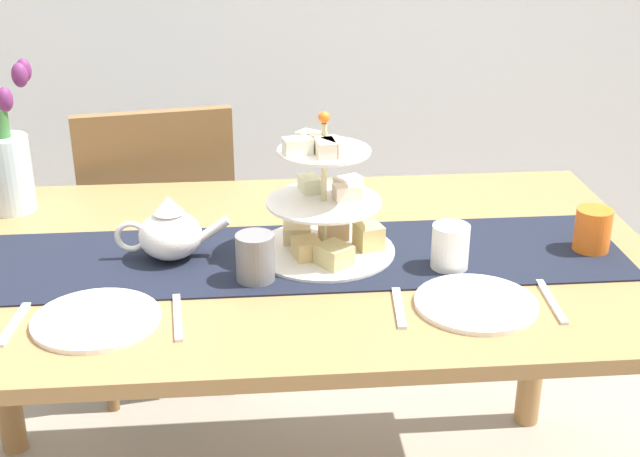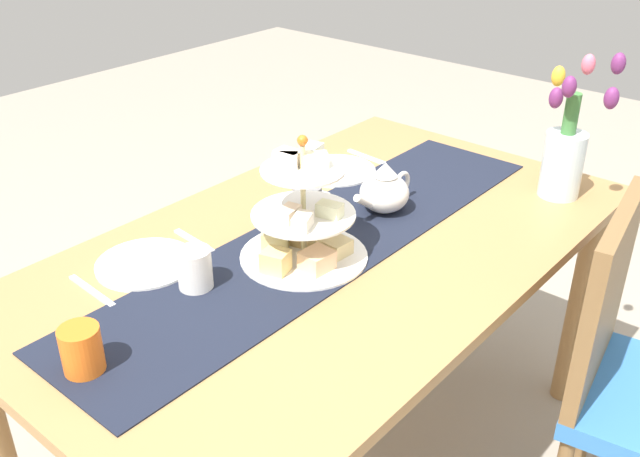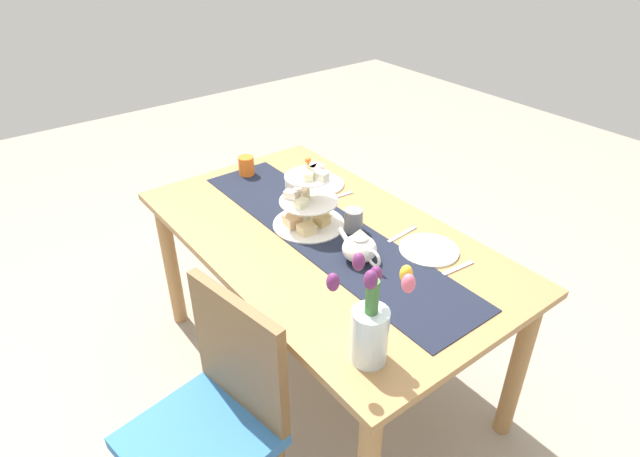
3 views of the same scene
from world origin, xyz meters
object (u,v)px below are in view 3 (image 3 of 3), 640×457
dinner_plate_left (429,250)px  mug_white_text (294,187)px  fork_left (458,268)px  knife_right (302,174)px  chair_left (215,413)px  tiered_cake_stand (308,206)px  tulip_vase (371,325)px  fork_right (339,196)px  knife_left (402,234)px  mug_grey (353,220)px  mug_orange (246,166)px  dinner_plate_right (320,184)px  teapot (360,248)px  dining_table (323,257)px

dinner_plate_left → mug_white_text: 0.70m
fork_left → knife_right: (0.99, 0.00, 0.00)m
chair_left → tiered_cake_stand: (0.43, -0.69, 0.34)m
tulip_vase → fork_right: 1.01m
tiered_cake_stand → knife_left: tiered_cake_stand is taller
mug_grey → mug_white_text: mug_grey is taller
chair_left → mug_orange: size_ratio=9.58×
chair_left → fork_left: size_ratio=6.07×
fork_left → fork_right: (0.70, 0.00, 0.00)m
dinner_plate_left → fork_right: dinner_plate_left is taller
mug_grey → fork_right: bearing=-27.9°
dinner_plate_right → knife_right: bearing=0.0°
teapot → mug_grey: bearing=-34.1°
teapot → knife_left: (0.03, -0.26, -0.06)m
dinner_plate_right → mug_orange: mug_orange is taller
dinner_plate_right → teapot: bearing=156.2°
mug_orange → tulip_vase: bearing=164.8°
mug_grey → dining_table: bearing=68.2°
knife_left → mug_grey: 0.21m
tulip_vase → mug_grey: 0.72m
tulip_vase → knife_right: tulip_vase is taller
tiered_cake_stand → tulip_vase: (-0.72, 0.31, 0.04)m
dinner_plate_right → mug_white_text: bearing=95.1°
tulip_vase → fork_right: size_ratio=2.64×
dining_table → tiered_cake_stand: (0.10, 0.00, 0.20)m
fork_left → fork_right: bearing=0.0°
tiered_cake_stand → dining_table: bearing=-179.1°
fork_left → knife_right: bearing=0.0°
mug_orange → tiered_cake_stand: bearing=175.9°
dinner_plate_left → fork_left: 0.15m
fork_left → mug_white_text: 0.84m
tiered_cake_stand → teapot: 0.32m
tiered_cake_stand → teapot: (-0.32, -0.00, -0.03)m
dining_table → chair_left: chair_left is taller
dinner_plate_left → mug_white_text: (0.68, 0.16, 0.04)m
fork_left → knife_left: size_ratio=0.88×
tiered_cake_stand → dinner_plate_right: tiered_cake_stand is taller
tulip_vase → mug_grey: size_ratio=4.17×
fork_right → mug_grey: bearing=152.1°
tulip_vase → knife_left: (0.43, -0.56, -0.13)m
knife_left → dinner_plate_right: 0.55m
dining_table → mug_white_text: mug_white_text is taller
knife_left → knife_right: size_ratio=1.00×
chair_left → mug_orange: chair_left is taller
fork_left → mug_grey: size_ratio=1.58×
fork_left → mug_white_text: (0.83, 0.16, 0.04)m
mug_grey → teapot: bearing=145.9°
mug_grey → dinner_plate_right: bearing=-18.8°
tulip_vase → fork_left: tulip_vase is taller
fork_right → teapot: bearing=149.5°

